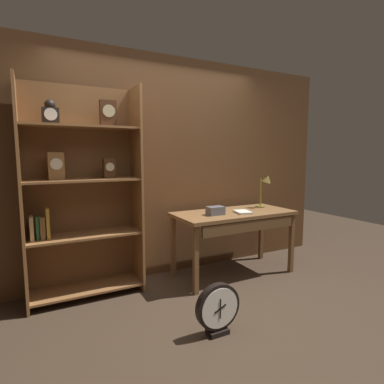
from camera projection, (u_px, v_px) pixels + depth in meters
ground_plane at (221, 323)px, 2.68m from camera, size 10.00×10.00×0.00m
back_wood_panel at (161, 167)px, 3.70m from camera, size 4.80×0.05×2.60m
bookshelf at (81, 193)px, 3.10m from camera, size 1.12×0.40×2.15m
workbench at (235, 219)px, 3.68m from camera, size 1.44×0.66×0.77m
desk_lamp at (265, 186)px, 3.97m from camera, size 0.20×0.19×0.43m
toolbox_small at (215, 211)px, 3.51m from camera, size 0.19×0.13×0.09m
open_repair_manual at (243, 212)px, 3.61m from camera, size 0.20×0.25×0.02m
round_clock_large at (218, 309)px, 2.49m from camera, size 0.39×0.11×0.43m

